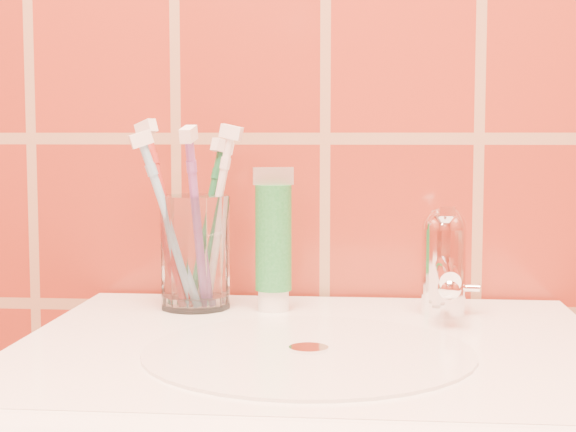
# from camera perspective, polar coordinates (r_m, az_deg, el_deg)

# --- Properties ---
(glass_tumbler) EXTENTS (0.08, 0.08, 0.13)m
(glass_tumbler) POSITION_cam_1_polar(r_m,az_deg,el_deg) (1.00, -6.04, -2.33)
(glass_tumbler) COLOR white
(glass_tumbler) RESTS_ON pedestal_sink
(toothpaste_tube) EXTENTS (0.04, 0.04, 0.16)m
(toothpaste_tube) POSITION_cam_1_polar(r_m,az_deg,el_deg) (0.98, -0.95, -1.82)
(toothpaste_tube) COLOR white
(toothpaste_tube) RESTS_ON pedestal_sink
(faucet) EXTENTS (0.05, 0.11, 0.12)m
(faucet) POSITION_cam_1_polar(r_m,az_deg,el_deg) (0.97, 10.06, -2.66)
(faucet) COLOR white
(faucet) RESTS_ON pedestal_sink
(toothbrush_0) EXTENTS (0.08, 0.08, 0.21)m
(toothbrush_0) POSITION_cam_1_polar(r_m,az_deg,el_deg) (1.00, -4.75, -0.12)
(toothbrush_0) COLOR white
(toothbrush_0) RESTS_ON glass_tumbler
(toothbrush_1) EXTENTS (0.13, 0.11, 0.21)m
(toothbrush_1) POSITION_cam_1_polar(r_m,az_deg,el_deg) (0.98, -7.66, -0.47)
(toothbrush_1) COLOR #7DB9DE
(toothbrush_1) RESTS_ON glass_tumbler
(toothbrush_2) EXTENTS (0.14, 0.13, 0.23)m
(toothbrush_2) POSITION_cam_1_polar(r_m,az_deg,el_deg) (1.01, -7.80, 0.05)
(toothbrush_2) COLOR #A12822
(toothbrush_2) RESTS_ON glass_tumbler
(toothbrush_3) EXTENTS (0.12, 0.12, 0.21)m
(toothbrush_3) POSITION_cam_1_polar(r_m,az_deg,el_deg) (1.02, -5.31, -0.47)
(toothbrush_3) COLOR #1D6E3F
(toothbrush_3) RESTS_ON glass_tumbler
(toothbrush_4) EXTENTS (0.05, 0.12, 0.22)m
(toothbrush_4) POSITION_cam_1_polar(r_m,az_deg,el_deg) (0.97, -5.92, -0.35)
(toothbrush_4) COLOR #7D4594
(toothbrush_4) RESTS_ON glass_tumbler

